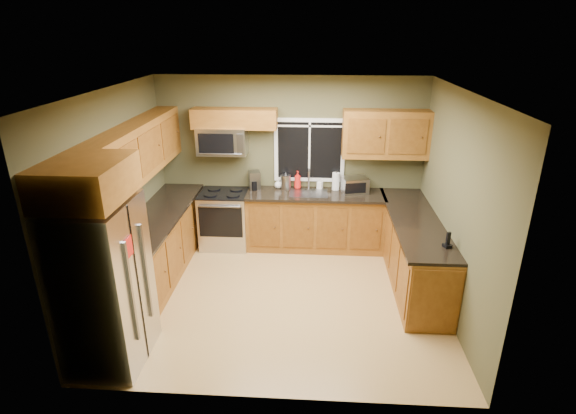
# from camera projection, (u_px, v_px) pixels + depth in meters

# --- Properties ---
(floor) EXTENTS (4.20, 4.20, 0.00)m
(floor) POSITION_uv_depth(u_px,v_px,m) (283.00, 296.00, 6.05)
(floor) COLOR tan
(floor) RESTS_ON ground
(ceiling) EXTENTS (4.20, 4.20, 0.00)m
(ceiling) POSITION_uv_depth(u_px,v_px,m) (282.00, 91.00, 5.04)
(ceiling) COLOR white
(ceiling) RESTS_ON back_wall
(back_wall) EXTENTS (4.20, 0.00, 4.20)m
(back_wall) POSITION_uv_depth(u_px,v_px,m) (291.00, 162.00, 7.21)
(back_wall) COLOR #4E4B2E
(back_wall) RESTS_ON ground
(front_wall) EXTENTS (4.20, 0.00, 4.20)m
(front_wall) POSITION_uv_depth(u_px,v_px,m) (267.00, 278.00, 3.88)
(front_wall) COLOR #4E4B2E
(front_wall) RESTS_ON ground
(left_wall) EXTENTS (0.00, 3.60, 3.60)m
(left_wall) POSITION_uv_depth(u_px,v_px,m) (117.00, 199.00, 5.67)
(left_wall) COLOR #4E4B2E
(left_wall) RESTS_ON ground
(right_wall) EXTENTS (0.00, 3.60, 3.60)m
(right_wall) POSITION_uv_depth(u_px,v_px,m) (455.00, 206.00, 5.42)
(right_wall) COLOR #4E4B2E
(right_wall) RESTS_ON ground
(window) EXTENTS (1.12, 0.03, 1.02)m
(window) POSITION_uv_depth(u_px,v_px,m) (309.00, 150.00, 7.10)
(window) COLOR white
(window) RESTS_ON back_wall
(base_cabinets_left) EXTENTS (0.60, 2.65, 0.90)m
(base_cabinets_left) POSITION_uv_depth(u_px,v_px,m) (160.00, 246.00, 6.42)
(base_cabinets_left) COLOR brown
(base_cabinets_left) RESTS_ON ground
(countertop_left) EXTENTS (0.65, 2.65, 0.04)m
(countertop_left) POSITION_uv_depth(u_px,v_px,m) (158.00, 216.00, 6.25)
(countertop_left) COLOR black
(countertop_left) RESTS_ON base_cabinets_left
(base_cabinets_back) EXTENTS (2.17, 0.60, 0.90)m
(base_cabinets_back) POSITION_uv_depth(u_px,v_px,m) (315.00, 221.00, 7.24)
(base_cabinets_back) COLOR brown
(base_cabinets_back) RESTS_ON ground
(countertop_back) EXTENTS (2.17, 0.65, 0.04)m
(countertop_back) POSITION_uv_depth(u_px,v_px,m) (316.00, 195.00, 7.05)
(countertop_back) COLOR black
(countertop_back) RESTS_ON base_cabinets_back
(base_cabinets_peninsula) EXTENTS (0.60, 2.52, 0.90)m
(base_cabinets_peninsula) POSITION_uv_depth(u_px,v_px,m) (414.00, 251.00, 6.28)
(base_cabinets_peninsula) COLOR brown
(base_cabinets_peninsula) RESTS_ON ground
(countertop_peninsula) EXTENTS (0.65, 2.50, 0.04)m
(countertop_peninsula) POSITION_uv_depth(u_px,v_px,m) (415.00, 220.00, 6.11)
(countertop_peninsula) COLOR black
(countertop_peninsula) RESTS_ON base_cabinets_peninsula
(upper_cabinets_left) EXTENTS (0.33, 2.65, 0.72)m
(upper_cabinets_left) POSITION_uv_depth(u_px,v_px,m) (138.00, 150.00, 5.91)
(upper_cabinets_left) COLOR brown
(upper_cabinets_left) RESTS_ON left_wall
(upper_cabinets_back_left) EXTENTS (1.30, 0.33, 0.30)m
(upper_cabinets_back_left) POSITION_uv_depth(u_px,v_px,m) (234.00, 118.00, 6.84)
(upper_cabinets_back_left) COLOR brown
(upper_cabinets_back_left) RESTS_ON back_wall
(upper_cabinets_back_right) EXTENTS (1.30, 0.33, 0.72)m
(upper_cabinets_back_right) POSITION_uv_depth(u_px,v_px,m) (386.00, 134.00, 6.78)
(upper_cabinets_back_right) COLOR brown
(upper_cabinets_back_right) RESTS_ON back_wall
(upper_cabinet_over_fridge) EXTENTS (0.72, 0.90, 0.38)m
(upper_cabinet_over_fridge) POSITION_uv_depth(u_px,v_px,m) (86.00, 181.00, 4.19)
(upper_cabinet_over_fridge) COLOR brown
(upper_cabinet_over_fridge) RESTS_ON left_wall
(refrigerator) EXTENTS (0.74, 0.90, 1.80)m
(refrigerator) POSITION_uv_depth(u_px,v_px,m) (104.00, 285.00, 4.61)
(refrigerator) COLOR #B7B7BC
(refrigerator) RESTS_ON ground
(range) EXTENTS (0.76, 0.69, 0.94)m
(range) POSITION_uv_depth(u_px,v_px,m) (225.00, 219.00, 7.29)
(range) COLOR #B7B7BC
(range) RESTS_ON ground
(microwave) EXTENTS (0.76, 0.41, 0.42)m
(microwave) POSITION_uv_depth(u_px,v_px,m) (222.00, 141.00, 6.95)
(microwave) COLOR #B7B7BC
(microwave) RESTS_ON back_wall
(sink) EXTENTS (0.60, 0.42, 0.36)m
(sink) POSITION_uv_depth(u_px,v_px,m) (308.00, 192.00, 7.06)
(sink) COLOR slate
(sink) RESTS_ON countertop_back
(toaster_oven) EXTENTS (0.44, 0.38, 0.24)m
(toaster_oven) POSITION_uv_depth(u_px,v_px,m) (355.00, 185.00, 7.03)
(toaster_oven) COLOR #B7B7BC
(toaster_oven) RESTS_ON countertop_back
(coffee_maker) EXTENTS (0.22, 0.26, 0.28)m
(coffee_maker) POSITION_uv_depth(u_px,v_px,m) (255.00, 181.00, 7.20)
(coffee_maker) COLOR slate
(coffee_maker) RESTS_ON countertop_back
(kettle) EXTENTS (0.18, 0.18, 0.29)m
(kettle) POSITION_uv_depth(u_px,v_px,m) (286.00, 181.00, 7.18)
(kettle) COLOR #B7B7BC
(kettle) RESTS_ON countertop_back
(paper_towel_roll) EXTENTS (0.14, 0.14, 0.31)m
(paper_towel_roll) POSITION_uv_depth(u_px,v_px,m) (336.00, 181.00, 7.16)
(paper_towel_roll) COLOR white
(paper_towel_roll) RESTS_ON countertop_back
(soap_bottle_a) EXTENTS (0.14, 0.14, 0.29)m
(soap_bottle_a) POSITION_uv_depth(u_px,v_px,m) (298.00, 180.00, 7.21)
(soap_bottle_a) COLOR red
(soap_bottle_a) RESTS_ON countertop_back
(soap_bottle_b) EXTENTS (0.10, 0.10, 0.18)m
(soap_bottle_b) POSITION_uv_depth(u_px,v_px,m) (320.00, 184.00, 7.21)
(soap_bottle_b) COLOR white
(soap_bottle_b) RESTS_ON countertop_back
(soap_bottle_c) EXTENTS (0.15, 0.15, 0.15)m
(soap_bottle_c) POSITION_uv_depth(u_px,v_px,m) (278.00, 183.00, 7.25)
(soap_bottle_c) COLOR white
(soap_bottle_c) RESTS_ON countertop_back
(cordless_phone) EXTENTS (0.11, 0.11, 0.19)m
(cordless_phone) POSITION_uv_depth(u_px,v_px,m) (448.00, 243.00, 5.29)
(cordless_phone) COLOR black
(cordless_phone) RESTS_ON countertop_peninsula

